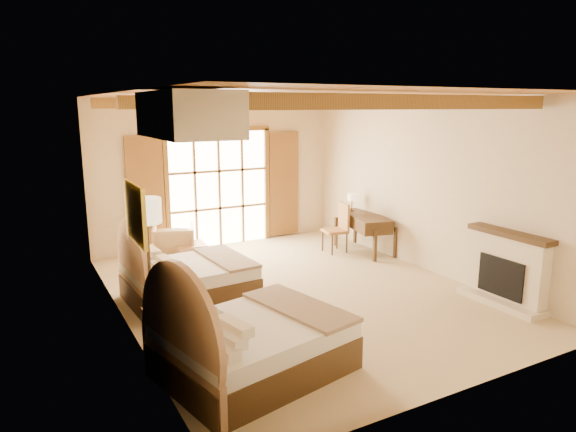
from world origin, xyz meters
TOP-DOWN VIEW (x-y plane):
  - floor at (0.00, 0.00)m, footprint 7.00×7.00m
  - wall_back at (0.00, 3.50)m, footprint 5.50×0.00m
  - wall_left at (-2.75, 0.00)m, footprint 0.00×7.00m
  - wall_right at (2.75, 0.00)m, footprint 0.00×7.00m
  - ceiling at (0.00, 0.00)m, footprint 7.00×7.00m
  - ceiling_beams at (0.00, 0.00)m, footprint 5.39×4.60m
  - french_doors at (0.00, 3.44)m, footprint 3.95×0.08m
  - fireplace at (2.60, -2.00)m, footprint 0.46×1.40m
  - painting at (-2.70, -0.75)m, footprint 0.06×0.95m
  - canopy_valance at (-2.40, -2.00)m, footprint 0.70×1.40m
  - bed_near at (-1.87, -2.04)m, footprint 2.31×1.91m
  - bed_far at (-1.78, 0.57)m, footprint 1.97×1.53m
  - nightstand at (-2.50, -1.12)m, footprint 0.50×0.50m
  - floor_lamp at (-2.50, -0.42)m, footprint 0.40×0.40m
  - armchair at (-1.28, 2.69)m, footprint 1.00×1.02m
  - ottoman at (-1.05, 2.33)m, footprint 0.60×0.60m
  - desk at (2.47, 1.43)m, footprint 0.97×1.59m
  - desk_chair at (1.92, 1.70)m, footprint 0.53×0.53m
  - desk_lamp at (2.47, 1.91)m, footprint 0.19×0.19m

SIDE VIEW (x-z plane):
  - floor at x=0.00m, z-range 0.00..0.00m
  - ottoman at x=-1.05m, z-range 0.00..0.41m
  - nightstand at x=-2.50m, z-range 0.00..0.58m
  - desk_chair at x=1.92m, z-range -0.20..0.84m
  - armchair at x=-1.28m, z-range 0.00..0.74m
  - bed_far at x=-1.78m, z-range -0.25..1.00m
  - bed_near at x=-1.87m, z-range -0.26..1.07m
  - desk at x=2.47m, z-range 0.03..0.83m
  - fireplace at x=2.60m, z-range -0.07..1.09m
  - desk_lamp at x=2.47m, z-range 0.90..1.28m
  - french_doors at x=0.00m, z-range -0.05..2.55m
  - floor_lamp at x=-2.50m, z-range 0.65..2.52m
  - wall_back at x=0.00m, z-range -1.15..4.35m
  - wall_left at x=-2.75m, z-range -1.90..5.10m
  - wall_right at x=2.75m, z-range -1.90..5.10m
  - painting at x=-2.70m, z-range 1.38..2.12m
  - canopy_valance at x=-2.40m, z-range 2.73..3.18m
  - ceiling_beams at x=0.00m, z-range 2.99..3.17m
  - ceiling at x=0.00m, z-range 3.20..3.20m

